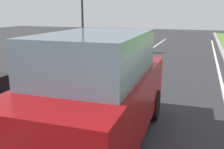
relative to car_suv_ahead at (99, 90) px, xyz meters
The scene contains 5 objects.
ground_plane 5.51m from the car_suv_ahead, 100.04° to the left, with size 60.00×60.00×0.00m, color #2D2D30.
lane_line_center 5.67m from the car_suv_ahead, 107.17° to the left, with size 0.12×32.00×0.01m, color silver.
lane_line_right_edge 6.04m from the car_suv_ahead, 63.33° to the left, with size 0.12×32.00×0.01m, color silver.
car_suv_ahead is the anchor object (origin of this frame).
car_hatchback_far 6.71m from the car_suv_ahead, 118.25° to the left, with size 1.81×3.74×1.78m.
Camera 1 is at (2.77, 4.40, 2.66)m, focal length 40.00 mm.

